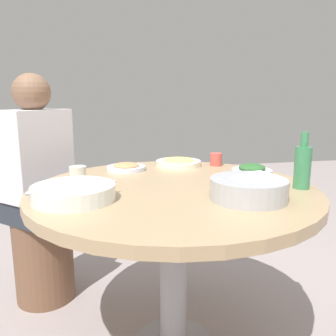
{
  "coord_description": "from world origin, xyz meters",
  "views": [
    {
      "loc": [
        -1.35,
        0.31,
        1.11
      ],
      "look_at": [
        -0.08,
        0.04,
        0.85
      ],
      "focal_mm": 37.44,
      "sensor_mm": 36.0,
      "label": 1
    }
  ],
  "objects_px": {
    "soup_bowl": "(74,193)",
    "diner_left": "(37,160)",
    "rice_bowl": "(249,189)",
    "green_bottle": "(303,166)",
    "dish_greens": "(252,169)",
    "stool_for_diner_left": "(44,258)",
    "tea_cup_far": "(216,159)",
    "round_dining_table": "(174,212)",
    "dish_noodles": "(178,162)",
    "dish_shrimp": "(126,167)",
    "tea_cup_near": "(78,173)"
  },
  "relations": [
    {
      "from": "round_dining_table",
      "to": "green_bottle",
      "type": "xyz_separation_m",
      "value": [
        -0.12,
        -0.5,
        0.2
      ]
    },
    {
      "from": "soup_bowl",
      "to": "stool_for_diner_left",
      "type": "distance_m",
      "value": 0.88
    },
    {
      "from": "tea_cup_near",
      "to": "tea_cup_far",
      "type": "bearing_deg",
      "value": -75.94
    },
    {
      "from": "rice_bowl",
      "to": "green_bottle",
      "type": "distance_m",
      "value": 0.3
    },
    {
      "from": "stool_for_diner_left",
      "to": "green_bottle",
      "type": "bearing_deg",
      "value": -121.44
    },
    {
      "from": "soup_bowl",
      "to": "dish_noodles",
      "type": "distance_m",
      "value": 0.75
    },
    {
      "from": "soup_bowl",
      "to": "dish_shrimp",
      "type": "bearing_deg",
      "value": -25.46
    },
    {
      "from": "dish_shrimp",
      "to": "tea_cup_far",
      "type": "bearing_deg",
      "value": -87.55
    },
    {
      "from": "dish_greens",
      "to": "stool_for_diner_left",
      "type": "bearing_deg",
      "value": 70.35
    },
    {
      "from": "tea_cup_far",
      "to": "diner_left",
      "type": "distance_m",
      "value": 0.94
    },
    {
      "from": "dish_noodles",
      "to": "tea_cup_near",
      "type": "xyz_separation_m",
      "value": [
        -0.22,
        0.51,
        0.01
      ]
    },
    {
      "from": "dish_greens",
      "to": "diner_left",
      "type": "relative_size",
      "value": 0.25
    },
    {
      "from": "soup_bowl",
      "to": "tea_cup_near",
      "type": "distance_m",
      "value": 0.33
    },
    {
      "from": "soup_bowl",
      "to": "dish_noodles",
      "type": "height_order",
      "value": "soup_bowl"
    },
    {
      "from": "green_bottle",
      "to": "diner_left",
      "type": "distance_m",
      "value": 1.3
    },
    {
      "from": "soup_bowl",
      "to": "green_bottle",
      "type": "distance_m",
      "value": 0.89
    },
    {
      "from": "dish_greens",
      "to": "diner_left",
      "type": "bearing_deg",
      "value": 70.35
    },
    {
      "from": "tea_cup_far",
      "to": "green_bottle",
      "type": "bearing_deg",
      "value": -161.21
    },
    {
      "from": "round_dining_table",
      "to": "rice_bowl",
      "type": "height_order",
      "value": "rice_bowl"
    },
    {
      "from": "green_bottle",
      "to": "dish_greens",
      "type": "bearing_deg",
      "value": 12.76
    },
    {
      "from": "dish_noodles",
      "to": "tea_cup_far",
      "type": "bearing_deg",
      "value": -102.42
    },
    {
      "from": "dish_greens",
      "to": "tea_cup_far",
      "type": "height_order",
      "value": "tea_cup_far"
    },
    {
      "from": "round_dining_table",
      "to": "tea_cup_far",
      "type": "height_order",
      "value": "tea_cup_far"
    },
    {
      "from": "rice_bowl",
      "to": "stool_for_diner_left",
      "type": "relative_size",
      "value": 0.59
    },
    {
      "from": "soup_bowl",
      "to": "diner_left",
      "type": "distance_m",
      "value": 0.7
    },
    {
      "from": "tea_cup_near",
      "to": "round_dining_table",
      "type": "bearing_deg",
      "value": -119.26
    },
    {
      "from": "round_dining_table",
      "to": "dish_noodles",
      "type": "height_order",
      "value": "dish_noodles"
    },
    {
      "from": "soup_bowl",
      "to": "dish_shrimp",
      "type": "distance_m",
      "value": 0.53
    },
    {
      "from": "dish_greens",
      "to": "green_bottle",
      "type": "relative_size",
      "value": 0.85
    },
    {
      "from": "dish_noodles",
      "to": "dish_shrimp",
      "type": "relative_size",
      "value": 1.24
    },
    {
      "from": "diner_left",
      "to": "dish_shrimp",
      "type": "bearing_deg",
      "value": -111.68
    },
    {
      "from": "stool_for_diner_left",
      "to": "diner_left",
      "type": "distance_m",
      "value": 0.55
    },
    {
      "from": "dish_greens",
      "to": "dish_shrimp",
      "type": "distance_m",
      "value": 0.62
    },
    {
      "from": "round_dining_table",
      "to": "rice_bowl",
      "type": "xyz_separation_m",
      "value": [
        -0.23,
        -0.22,
        0.15
      ]
    },
    {
      "from": "dish_noodles",
      "to": "dish_greens",
      "type": "height_order",
      "value": "dish_greens"
    },
    {
      "from": "soup_bowl",
      "to": "green_bottle",
      "type": "height_order",
      "value": "green_bottle"
    },
    {
      "from": "rice_bowl",
      "to": "green_bottle",
      "type": "bearing_deg",
      "value": -69.3
    },
    {
      "from": "soup_bowl",
      "to": "tea_cup_near",
      "type": "relative_size",
      "value": 4.05
    },
    {
      "from": "stool_for_diner_left",
      "to": "dish_noodles",
      "type": "bearing_deg",
      "value": -98.94
    },
    {
      "from": "tea_cup_far",
      "to": "stool_for_diner_left",
      "type": "distance_m",
      "value": 1.09
    },
    {
      "from": "round_dining_table",
      "to": "dish_shrimp",
      "type": "bearing_deg",
      "value": 22.97
    },
    {
      "from": "dish_shrimp",
      "to": "tea_cup_far",
      "type": "height_order",
      "value": "tea_cup_far"
    },
    {
      "from": "dish_noodles",
      "to": "stool_for_diner_left",
      "type": "height_order",
      "value": "dish_noodles"
    },
    {
      "from": "soup_bowl",
      "to": "tea_cup_far",
      "type": "height_order",
      "value": "tea_cup_far"
    },
    {
      "from": "rice_bowl",
      "to": "diner_left",
      "type": "distance_m",
      "value": 1.14
    },
    {
      "from": "soup_bowl",
      "to": "dish_shrimp",
      "type": "relative_size",
      "value": 1.58
    },
    {
      "from": "soup_bowl",
      "to": "stool_for_diner_left",
      "type": "relative_size",
      "value": 0.65
    },
    {
      "from": "rice_bowl",
      "to": "tea_cup_near",
      "type": "relative_size",
      "value": 3.64
    },
    {
      "from": "dish_noodles",
      "to": "tea_cup_near",
      "type": "relative_size",
      "value": 3.18
    },
    {
      "from": "stool_for_diner_left",
      "to": "tea_cup_far",
      "type": "bearing_deg",
      "value": -99.68
    }
  ]
}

